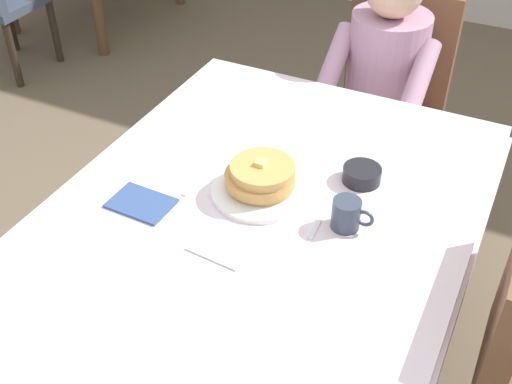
{
  "coord_description": "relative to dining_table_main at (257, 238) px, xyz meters",
  "views": [
    {
      "loc": [
        0.57,
        -1.18,
        1.85
      ],
      "look_at": [
        -0.02,
        0.03,
        0.79
      ],
      "focal_mm": 44.9,
      "sensor_mm": 36.0,
      "label": 1
    }
  ],
  "objects": [
    {
      "name": "napkin_folded",
      "position": [
        -0.3,
        -0.1,
        0.09
      ],
      "size": [
        0.17,
        0.13,
        0.01
      ],
      "primitive_type": "cube",
      "rotation": [
        0.0,
        0.0,
        -0.03
      ],
      "color": "#334C7F",
      "rests_on": "dining_table_main"
    },
    {
      "name": "plate_breakfast",
      "position": [
        -0.03,
        0.09,
        0.1
      ],
      "size": [
        0.28,
        0.28,
        0.02
      ],
      "primitive_type": "cylinder",
      "color": "white",
      "rests_on": "dining_table_main"
    },
    {
      "name": "dining_table_main",
      "position": [
        0.0,
        0.0,
        0.0
      ],
      "size": [
        1.12,
        1.52,
        0.74
      ],
      "color": "silver",
      "rests_on": "ground"
    },
    {
      "name": "breakfast_stack",
      "position": [
        -0.03,
        0.09,
        0.14
      ],
      "size": [
        0.2,
        0.2,
        0.09
      ],
      "color": "tan",
      "rests_on": "plate_breakfast"
    },
    {
      "name": "knife_right_of_plate",
      "position": [
        0.16,
        0.07,
        0.09
      ],
      "size": [
        0.03,
        0.2,
        0.0
      ],
      "primitive_type": "cube",
      "rotation": [
        0.0,
        0.0,
        1.65
      ],
      "color": "silver",
      "rests_on": "dining_table_main"
    },
    {
      "name": "bowl_butter",
      "position": [
        0.21,
        0.26,
        0.11
      ],
      "size": [
        0.11,
        0.11,
        0.04
      ],
      "primitive_type": "cylinder",
      "color": "black",
      "rests_on": "dining_table_main"
    },
    {
      "name": "diner_person",
      "position": [
        0.04,
        1.01,
        0.02
      ],
      "size": [
        0.4,
        0.43,
        1.12
      ],
      "rotation": [
        0.0,
        0.0,
        3.14
      ],
      "color": "#B2849E",
      "rests_on": "ground"
    },
    {
      "name": "spoon_near_edge",
      "position": [
        -0.02,
        -0.21,
        0.09
      ],
      "size": [
        0.15,
        0.03,
        0.0
      ],
      "primitive_type": "cube",
      "rotation": [
        0.0,
        0.0,
        -0.08
      ],
      "color": "silver",
      "rests_on": "dining_table_main"
    },
    {
      "name": "chair_diner",
      "position": [
        0.04,
        1.17,
        -0.12
      ],
      "size": [
        0.44,
        0.45,
        0.93
      ],
      "rotation": [
        0.0,
        0.0,
        3.14
      ],
      "color": "brown",
      "rests_on": "ground"
    },
    {
      "name": "ground_plane",
      "position": [
        0.0,
        0.0,
        -0.65
      ],
      "size": [
        14.0,
        14.0,
        0.0
      ],
      "primitive_type": "plane",
      "color": "brown"
    },
    {
      "name": "cup_coffee",
      "position": [
        0.23,
        0.05,
        0.13
      ],
      "size": [
        0.11,
        0.08,
        0.08
      ],
      "color": "#333D4C",
      "rests_on": "dining_table_main"
    },
    {
      "name": "fork_left_of_plate",
      "position": [
        -0.22,
        0.07,
        0.09
      ],
      "size": [
        0.02,
        0.18,
        0.0
      ],
      "primitive_type": "cube",
      "rotation": [
        0.0,
        0.0,
        1.63
      ],
      "color": "silver",
      "rests_on": "dining_table_main"
    }
  ]
}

